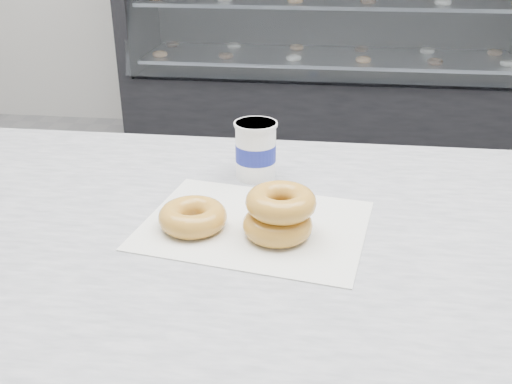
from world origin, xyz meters
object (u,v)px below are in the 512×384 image
display_case (328,71)px  donut_single (193,217)px  donut_stack (279,213)px  coffee_cup (256,149)px

display_case → donut_single: bearing=-94.1°
donut_single → donut_stack: (0.13, -0.01, 0.02)m
donut_stack → coffee_cup: size_ratio=1.20×
display_case → donut_stack: (-0.06, -2.76, 0.45)m
donut_stack → donut_single: bearing=176.7°
display_case → donut_stack: size_ratio=19.00×
donut_single → coffee_cup: 0.22m
display_case → coffee_cup: (-0.13, -2.54, 0.46)m
display_case → coffee_cup: bearing=-92.8°
display_case → coffee_cup: 2.58m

